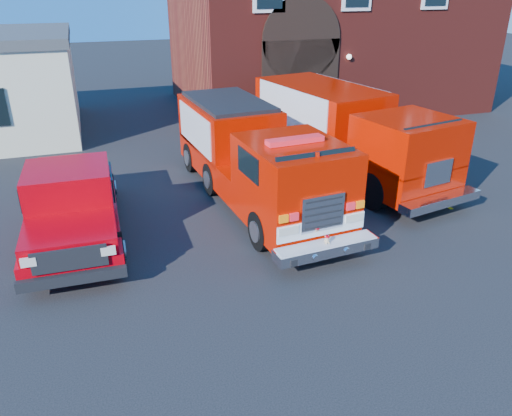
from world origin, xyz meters
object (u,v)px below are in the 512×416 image
object	(u,v)px
fire_engine	(253,156)
fire_station	(325,23)
secondary_truck	(345,130)
pickup_truck	(73,202)

from	to	relation	value
fire_engine	fire_station	bearing A→B (deg)	56.09
fire_engine	secondary_truck	world-z (taller)	secondary_truck
fire_station	pickup_truck	bearing A→B (deg)	-136.39
fire_station	pickup_truck	distance (m)	18.58
pickup_truck	fire_station	bearing A→B (deg)	43.61
pickup_truck	secondary_truck	xyz separation A→B (m)	(9.10, 2.12, 0.58)
fire_station	secondary_truck	world-z (taller)	fire_station
fire_station	fire_engine	world-z (taller)	fire_station
fire_station	fire_engine	size ratio (longest dim) A/B	1.67
fire_engine	pickup_truck	world-z (taller)	fire_engine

